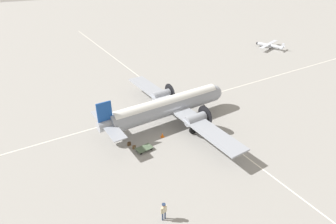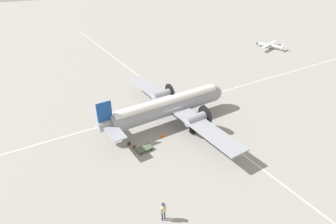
# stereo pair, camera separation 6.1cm
# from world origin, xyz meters

# --- Properties ---
(ground_plane) EXTENTS (300.00, 300.00, 0.00)m
(ground_plane) POSITION_xyz_m (0.00, 0.00, 0.00)
(ground_plane) COLOR gray
(apron_line_eastwest) EXTENTS (120.00, 0.16, 0.01)m
(apron_line_eastwest) POSITION_xyz_m (0.00, -3.54, 0.00)
(apron_line_eastwest) COLOR silver
(apron_line_eastwest) RESTS_ON ground_plane
(apron_line_northsouth) EXTENTS (0.16, 120.00, 0.01)m
(apron_line_northsouth) POSITION_xyz_m (-3.60, 0.00, 0.00)
(apron_line_northsouth) COLOR silver
(apron_line_northsouth) RESTS_ON ground_plane
(airliner_main) EXTENTS (18.30, 23.52, 5.30)m
(airliner_main) POSITION_xyz_m (-0.36, -0.01, 2.37)
(airliner_main) COLOR #9399A3
(airliner_main) RESTS_ON ground_plane
(crew_foreground) EXTENTS (0.61, 0.34, 1.80)m
(crew_foreground) POSITION_xyz_m (8.17, 12.96, 1.13)
(crew_foreground) COLOR navy
(crew_foreground) RESTS_ON ground_plane
(suitcase_near_door) EXTENTS (0.43, 0.19, 0.49)m
(suitcase_near_door) POSITION_xyz_m (6.57, 2.16, 0.22)
(suitcase_near_door) COLOR #47331E
(suitcase_near_door) RESTS_ON ground_plane
(suitcase_upright_spare) EXTENTS (0.39, 0.16, 0.47)m
(suitcase_upright_spare) POSITION_xyz_m (6.33, 3.02, 0.22)
(suitcase_upright_spare) COLOR brown
(suitcase_upright_spare) RESTS_ON ground_plane
(baggage_cart) EXTENTS (1.96, 1.27, 0.56)m
(baggage_cart) POSITION_xyz_m (5.48, 3.89, 0.28)
(baggage_cart) COLOR #4C6047
(baggage_cart) RESTS_ON ground_plane
(light_aircraft_distant) EXTENTS (9.16, 7.03, 1.84)m
(light_aircraft_distant) POSITION_xyz_m (-39.18, -16.70, 0.79)
(light_aircraft_distant) COLOR #B7BCC6
(light_aircraft_distant) RESTS_ON ground_plane
(traffic_cone) EXTENTS (0.43, 0.43, 0.57)m
(traffic_cone) POSITION_xyz_m (2.39, 2.65, 0.27)
(traffic_cone) COLOR orange
(traffic_cone) RESTS_ON ground_plane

